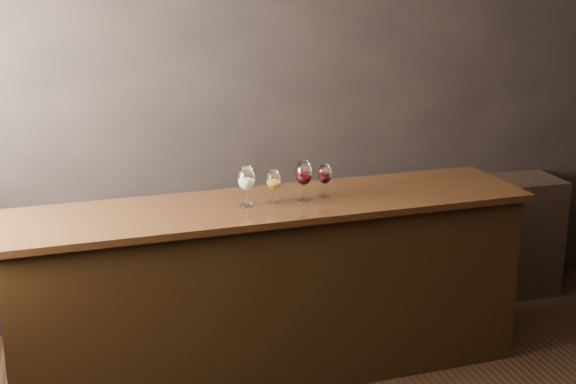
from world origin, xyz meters
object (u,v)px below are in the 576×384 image
object	(u,v)px
glass_amber	(273,181)
glass_red_b	(325,175)
bar_counter	(270,293)
glass_red_a	(304,175)
back_bar_shelf	(401,247)
glass_white	(246,180)

from	to	relation	value
glass_amber	glass_red_b	distance (m)	0.31
bar_counter	glass_amber	bearing A→B (deg)	-20.45
bar_counter	glass_red_a	distance (m)	0.70
bar_counter	glass_red_b	world-z (taller)	glass_red_b
back_bar_shelf	glass_red_b	bearing A→B (deg)	-139.62
bar_counter	back_bar_shelf	world-z (taller)	bar_counter
bar_counter	glass_amber	size ratio (longest dim) A/B	15.65
glass_red_a	glass_red_b	distance (m)	0.14
glass_white	glass_red_b	size ratio (longest dim) A/B	1.19
glass_red_b	glass_red_a	bearing A→B (deg)	-162.94
glass_amber	glass_red_b	bearing A→B (deg)	6.56
glass_red_a	glass_red_b	bearing A→B (deg)	17.06
bar_counter	back_bar_shelf	bearing A→B (deg)	28.89
glass_white	bar_counter	bearing A→B (deg)	11.59
glass_red_a	glass_white	bearing A→B (deg)	-177.72
glass_red_a	back_bar_shelf	bearing A→B (deg)	37.57
glass_white	glass_red_b	xyz separation A→B (m)	(0.46, 0.05, -0.02)
back_bar_shelf	glass_amber	size ratio (longest dim) A/B	12.80
glass_amber	glass_red_a	distance (m)	0.17
glass_amber	glass_red_a	size ratio (longest dim) A/B	0.83
glass_red_b	glass_white	bearing A→B (deg)	-173.22
back_bar_shelf	glass_red_b	size ratio (longest dim) A/B	12.83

